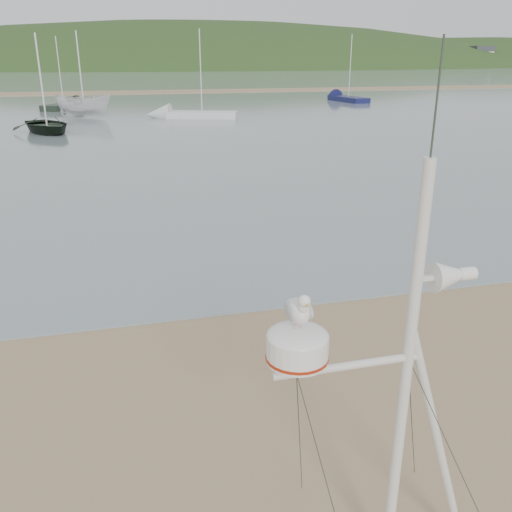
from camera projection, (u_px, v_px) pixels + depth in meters
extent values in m
plane|color=#896E4F|center=(74.00, 500.00, 5.97)|extent=(560.00, 560.00, 0.00)
cube|color=slate|center=(105.00, 76.00, 125.71)|extent=(560.00, 256.00, 0.04)
cube|color=#896E4F|center=(103.00, 93.00, 69.45)|extent=(560.00, 7.00, 0.07)
ellipsoid|color=#1F3616|center=(205.00, 120.00, 236.25)|extent=(400.00, 180.00, 80.00)
ellipsoid|color=#1F3616|center=(485.00, 98.00, 266.95)|extent=(300.00, 135.00, 56.00)
cube|color=white|center=(73.00, 57.00, 180.03)|extent=(8.40, 6.30, 8.00)
cube|color=white|center=(152.00, 57.00, 186.16)|extent=(8.40, 6.30, 8.00)
cube|color=white|center=(226.00, 57.00, 192.28)|extent=(8.40, 6.30, 8.00)
cube|color=white|center=(296.00, 57.00, 198.41)|extent=(8.40, 6.30, 8.00)
cube|color=white|center=(361.00, 57.00, 204.54)|extent=(8.40, 6.30, 8.00)
cube|color=white|center=(422.00, 57.00, 210.67)|extent=(8.40, 6.30, 8.00)
cube|color=white|center=(480.00, 57.00, 216.80)|extent=(8.40, 6.30, 8.00)
cylinder|color=silver|center=(405.00, 387.00, 4.60)|extent=(0.10, 0.10, 3.91)
cylinder|color=silver|center=(438.00, 444.00, 4.94)|extent=(0.90, 0.08, 2.56)
cylinder|color=silver|center=(348.00, 366.00, 4.37)|extent=(1.27, 0.07, 0.07)
cylinder|color=#2D382D|center=(437.00, 102.00, 3.78)|extent=(0.02, 0.02, 0.88)
cube|color=silver|center=(297.00, 365.00, 4.24)|extent=(0.16, 0.16, 0.09)
cylinder|color=white|center=(297.00, 348.00, 4.19)|extent=(0.49, 0.49, 0.21)
cylinder|color=#9D220B|center=(297.00, 357.00, 4.22)|extent=(0.50, 0.50, 0.02)
ellipsoid|color=white|center=(298.00, 336.00, 4.15)|extent=(0.49, 0.49, 0.14)
cone|color=white|center=(447.00, 276.00, 4.32)|extent=(0.25, 0.25, 0.25)
cylinder|color=white|center=(467.00, 274.00, 4.36)|extent=(0.14, 0.11, 0.11)
cube|color=silver|center=(428.00, 278.00, 4.28)|extent=(0.20, 0.04, 0.04)
cylinder|color=tan|center=(295.00, 325.00, 4.11)|extent=(0.01, 0.01, 0.07)
cylinder|color=tan|center=(301.00, 324.00, 4.12)|extent=(0.01, 0.01, 0.07)
ellipsoid|color=white|center=(298.00, 311.00, 4.08)|extent=(0.17, 0.26, 0.20)
ellipsoid|color=#ABADB4|center=(290.00, 312.00, 4.05)|extent=(0.05, 0.21, 0.12)
ellipsoid|color=#ABADB4|center=(308.00, 310.00, 4.08)|extent=(0.05, 0.21, 0.12)
cone|color=white|center=(293.00, 306.00, 4.21)|extent=(0.09, 0.08, 0.09)
ellipsoid|color=white|center=(303.00, 306.00, 3.96)|extent=(0.08, 0.08, 0.11)
sphere|color=white|center=(304.00, 301.00, 3.92)|extent=(0.09, 0.09, 0.09)
cone|color=gold|center=(307.00, 305.00, 3.88)|extent=(0.02, 0.05, 0.02)
imported|color=black|center=(43.00, 94.00, 32.93)|extent=(3.41, 2.26, 4.64)
imported|color=silver|center=(82.00, 86.00, 41.81)|extent=(2.35, 2.33, 4.63)
cube|color=silver|center=(202.00, 115.00, 41.66)|extent=(5.61, 3.31, 0.50)
cone|color=silver|center=(158.00, 114.00, 41.87)|extent=(2.31, 2.21, 1.71)
cylinder|color=silver|center=(201.00, 71.00, 40.55)|extent=(0.08, 0.08, 5.88)
cube|color=black|center=(64.00, 106.00, 48.51)|extent=(3.75, 5.27, 0.50)
cone|color=black|center=(82.00, 103.00, 51.49)|extent=(2.26, 2.32, 1.63)
cylinder|color=silver|center=(59.00, 70.00, 47.45)|extent=(0.08, 0.08, 5.59)
cube|color=#131644|center=(348.00, 99.00, 56.46)|extent=(2.56, 5.68, 0.50)
cone|color=#131644|center=(331.00, 97.00, 59.48)|extent=(2.02, 2.16, 1.75)
cylinder|color=silver|center=(350.00, 66.00, 55.32)|extent=(0.08, 0.08, 6.03)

